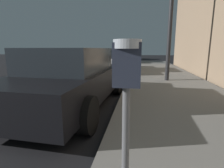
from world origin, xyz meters
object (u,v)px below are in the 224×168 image
Objects in this scene: car_white at (112,61)px; car_green at (127,54)px; car_black at (71,78)px; parking_meter at (127,87)px; car_red at (123,56)px.

car_white is 13.44m from car_green.
car_black is 1.08× the size of car_green.
car_green is at bearing 89.99° from car_black.
car_black is at bearing 118.65° from parking_meter.
parking_meter is at bearing -84.46° from car_red.
parking_meter is 0.30× the size of car_black.
car_white and car_green have the same top height.
car_red is at bearing 90.01° from car_white.
car_black is 13.18m from car_red.
parking_meter is 16.11m from car_red.
car_green is at bearing 93.91° from parking_meter.
car_red is (-1.55, 16.03, -0.45)m from parking_meter.
car_white is at bearing 99.51° from parking_meter.
car_red is at bearing 89.99° from car_black.
car_black and car_red have the same top height.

